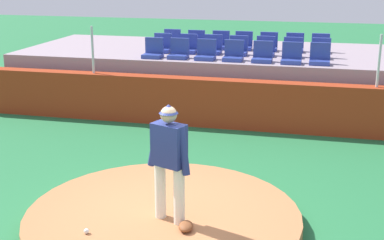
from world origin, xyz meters
TOP-DOWN VIEW (x-y plane):
  - ground_plane at (0.00, 0.00)m, footprint 60.00×60.00m
  - pitchers_mound at (0.00, 0.00)m, footprint 4.07×4.07m
  - pitcher at (0.17, -0.22)m, footprint 0.71×0.41m
  - baseball at (-0.82, -0.88)m, footprint 0.07×0.07m
  - fielding_glove at (0.46, -0.46)m, footprint 0.24×0.33m
  - brick_barrier at (0.00, 5.20)m, footprint 13.20×0.40m
  - fence_post_left at (-3.32, 5.20)m, footprint 0.06×0.06m
  - fence_post_right at (3.35, 5.20)m, footprint 0.06×0.06m
  - bleacher_platform at (0.00, 7.83)m, footprint 12.20×4.31m
  - stadium_chair_0 at (-2.07, 6.18)m, footprint 0.48×0.44m
  - stadium_chair_1 at (-1.41, 6.23)m, footprint 0.48×0.44m
  - stadium_chair_2 at (-0.70, 6.21)m, footprint 0.48×0.44m
  - stadium_chair_3 at (-0.00, 6.22)m, footprint 0.48×0.44m
  - stadium_chair_4 at (0.72, 6.20)m, footprint 0.48×0.44m
  - stadium_chair_5 at (1.43, 6.18)m, footprint 0.48×0.44m
  - stadium_chair_6 at (2.09, 6.23)m, footprint 0.48×0.44m
  - stadium_chair_7 at (-2.11, 7.07)m, footprint 0.48×0.44m
  - stadium_chair_8 at (-1.39, 7.09)m, footprint 0.48×0.44m
  - stadium_chair_9 at (-0.72, 7.12)m, footprint 0.48×0.44m
  - stadium_chair_10 at (-0.02, 7.08)m, footprint 0.48×0.44m
  - stadium_chair_11 at (0.69, 7.12)m, footprint 0.48×0.44m
  - stadium_chair_12 at (1.40, 7.07)m, footprint 0.48×0.44m
  - stadium_chair_13 at (2.11, 7.09)m, footprint 0.48×0.44m
  - stadium_chair_14 at (-2.11, 8.03)m, footprint 0.48×0.44m
  - stadium_chair_15 at (-1.38, 7.97)m, footprint 0.48×0.44m
  - stadium_chair_16 at (-0.67, 8.01)m, footprint 0.48×0.44m
  - stadium_chair_17 at (-0.02, 8.02)m, footprint 0.48×0.44m
  - stadium_chair_18 at (0.69, 8.01)m, footprint 0.48×0.44m
  - stadium_chair_19 at (1.40, 8.00)m, footprint 0.48×0.44m
  - stadium_chair_20 at (2.08, 8.02)m, footprint 0.48×0.44m

SIDE VIEW (x-z plane):
  - ground_plane at x=0.00m, z-range 0.00..0.00m
  - pitchers_mound at x=0.00m, z-range 0.00..0.23m
  - baseball at x=-0.82m, z-range 0.23..0.30m
  - fielding_glove at x=0.46m, z-range 0.23..0.34m
  - brick_barrier at x=0.00m, z-range 0.00..1.15m
  - bleacher_platform at x=0.00m, z-range 0.00..1.43m
  - pitcher at x=0.17m, z-range 0.37..2.08m
  - stadium_chair_0 at x=-2.07m, z-range 1.34..1.84m
  - stadium_chair_1 at x=-1.41m, z-range 1.34..1.84m
  - stadium_chair_2 at x=-0.70m, z-range 1.34..1.84m
  - stadium_chair_3 at x=0.00m, z-range 1.34..1.84m
  - stadium_chair_4 at x=0.72m, z-range 1.34..1.84m
  - stadium_chair_5 at x=1.43m, z-range 1.34..1.84m
  - stadium_chair_6 at x=2.09m, z-range 1.34..1.84m
  - stadium_chair_7 at x=-2.11m, z-range 1.34..1.84m
  - stadium_chair_8 at x=-1.39m, z-range 1.34..1.84m
  - stadium_chair_9 at x=-0.72m, z-range 1.34..1.84m
  - stadium_chair_10 at x=-0.02m, z-range 1.34..1.84m
  - stadium_chair_11 at x=0.69m, z-range 1.34..1.84m
  - stadium_chair_12 at x=1.40m, z-range 1.34..1.84m
  - stadium_chair_13 at x=2.11m, z-range 1.34..1.84m
  - stadium_chair_14 at x=-2.11m, z-range 1.34..1.84m
  - stadium_chair_15 at x=-1.38m, z-range 1.34..1.84m
  - stadium_chair_16 at x=-0.67m, z-range 1.34..1.84m
  - stadium_chair_17 at x=-0.02m, z-range 1.34..1.84m
  - stadium_chair_18 at x=0.69m, z-range 1.34..1.84m
  - stadium_chair_19 at x=1.40m, z-range 1.34..1.84m
  - stadium_chair_20 at x=2.08m, z-range 1.34..1.84m
  - fence_post_left at x=-3.32m, z-range 1.15..2.31m
  - fence_post_right at x=3.35m, z-range 1.15..2.31m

